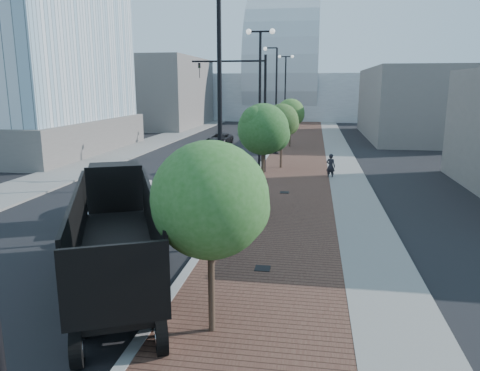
# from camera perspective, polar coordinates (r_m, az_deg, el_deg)

# --- Properties ---
(sidewalk) EXTENTS (7.00, 140.00, 0.12)m
(sidewalk) POSITION_cam_1_polar(r_m,az_deg,el_deg) (46.30, 8.67, 4.92)
(sidewalk) COLOR #4C2D23
(sidewalk) RESTS_ON ground
(concrete_strip) EXTENTS (2.40, 140.00, 0.13)m
(concrete_strip) POSITION_cam_1_polar(r_m,az_deg,el_deg) (46.36, 12.02, 4.80)
(concrete_strip) COLOR slate
(concrete_strip) RESTS_ON ground
(curb) EXTENTS (0.30, 140.00, 0.14)m
(curb) POSITION_cam_1_polar(r_m,az_deg,el_deg) (46.47, 4.34, 5.06)
(curb) COLOR gray
(curb) RESTS_ON ground
(west_sidewalk) EXTENTS (4.00, 140.00, 0.12)m
(west_sidewalk) POSITION_cam_1_polar(r_m,az_deg,el_deg) (49.29, -10.96, 5.28)
(west_sidewalk) COLOR slate
(west_sidewalk) RESTS_ON ground
(dump_truck) EXTENTS (7.42, 12.99, 2.97)m
(dump_truck) POSITION_cam_1_polar(r_m,az_deg,el_deg) (17.61, -15.27, -3.67)
(dump_truck) COLOR black
(dump_truck) RESTS_ON ground
(white_sedan) EXTENTS (1.96, 4.91, 1.59)m
(white_sedan) POSITION_cam_1_polar(r_m,az_deg,el_deg) (22.58, -14.75, -1.32)
(white_sedan) COLOR silver
(white_sedan) RESTS_ON ground
(dark_car_mid) EXTENTS (2.34, 4.46, 1.20)m
(dark_car_mid) POSITION_cam_1_polar(r_m,az_deg,el_deg) (47.40, -2.56, 5.87)
(dark_car_mid) COLOR black
(dark_car_mid) RESTS_ON ground
(dark_car_far) EXTENTS (2.74, 4.68, 1.27)m
(dark_car_far) POSITION_cam_1_polar(r_m,az_deg,el_deg) (57.09, 2.42, 7.03)
(dark_car_far) COLOR black
(dark_car_far) RESTS_ON ground
(pedestrian) EXTENTS (0.71, 0.60, 1.66)m
(pedestrian) POSITION_cam_1_polar(r_m,az_deg,el_deg) (30.35, 11.31, 2.38)
(pedestrian) COLOR black
(pedestrian) RESTS_ON ground
(streetlight_1) EXTENTS (1.44, 0.56, 9.21)m
(streetlight_1) POSITION_cam_1_polar(r_m,az_deg,el_deg) (16.37, -2.91, 6.60)
(streetlight_1) COLOR black
(streetlight_1) RESTS_ON ground
(streetlight_2) EXTENTS (1.72, 0.56, 9.28)m
(streetlight_2) POSITION_cam_1_polar(r_m,az_deg,el_deg) (28.14, 2.50, 10.01)
(streetlight_2) COLOR black
(streetlight_2) RESTS_ON ground
(streetlight_3) EXTENTS (1.44, 0.56, 9.21)m
(streetlight_3) POSITION_cam_1_polar(r_m,az_deg,el_deg) (40.10, 4.39, 10.02)
(streetlight_3) COLOR black
(streetlight_3) RESTS_ON ground
(streetlight_4) EXTENTS (1.72, 0.56, 9.28)m
(streetlight_4) POSITION_cam_1_polar(r_m,az_deg,el_deg) (52.04, 5.68, 11.07)
(streetlight_4) COLOR black
(streetlight_4) RESTS_ON ground
(traffic_mast) EXTENTS (5.09, 0.20, 8.00)m
(traffic_mast) POSITION_cam_1_polar(r_m,az_deg,el_deg) (31.22, 1.49, 10.56)
(traffic_mast) COLOR black
(traffic_mast) RESTS_ON ground
(tree_0) EXTENTS (2.76, 2.76, 4.80)m
(tree_0) POSITION_cam_1_polar(r_m,az_deg,el_deg) (10.52, -3.49, -1.84)
(tree_0) COLOR #382619
(tree_0) RESTS_ON ground
(tree_1) EXTENTS (2.43, 2.39, 5.22)m
(tree_1) POSITION_cam_1_polar(r_m,az_deg,el_deg) (21.16, 3.06, 7.02)
(tree_1) COLOR #382619
(tree_1) RESTS_ON ground
(tree_2) EXTENTS (2.46, 2.43, 4.76)m
(tree_2) POSITION_cam_1_polar(r_m,az_deg,el_deg) (33.11, 5.33, 8.10)
(tree_2) COLOR #382619
(tree_2) RESTS_ON ground
(tree_3) EXTENTS (2.75, 2.75, 4.78)m
(tree_3) POSITION_cam_1_polar(r_m,az_deg,el_deg) (45.08, 6.41, 9.03)
(tree_3) COLOR #382619
(tree_3) RESTS_ON ground
(tower_podium) EXTENTS (19.00, 19.00, 3.00)m
(tower_podium) POSITION_cam_1_polar(r_m,az_deg,el_deg) (47.30, -27.14, 5.61)
(tower_podium) COLOR #615C58
(tower_podium) RESTS_ON ground
(convention_center) EXTENTS (50.00, 30.00, 50.00)m
(convention_center) POSITION_cam_1_polar(r_m,az_deg,el_deg) (91.11, 5.63, 12.37)
(convention_center) COLOR #A1A7AB
(convention_center) RESTS_ON ground
(commercial_block_nw) EXTENTS (14.00, 20.00, 10.00)m
(commercial_block_nw) POSITION_cam_1_polar(r_m,az_deg,el_deg) (70.13, -10.93, 11.39)
(commercial_block_nw) COLOR slate
(commercial_block_nw) RESTS_ON ground
(commercial_block_ne) EXTENTS (12.00, 22.00, 8.00)m
(commercial_block_ne) POSITION_cam_1_polar(r_m,az_deg,el_deg) (57.25, 21.73, 9.56)
(commercial_block_ne) COLOR slate
(commercial_block_ne) RESTS_ON ground
(utility_cover_1) EXTENTS (0.50, 0.50, 0.02)m
(utility_cover_1) POSITION_cam_1_polar(r_m,az_deg,el_deg) (15.18, 2.84, -10.34)
(utility_cover_1) COLOR black
(utility_cover_1) RESTS_ON sidewalk
(utility_cover_2) EXTENTS (0.50, 0.50, 0.02)m
(utility_cover_2) POSITION_cam_1_polar(r_m,az_deg,el_deg) (25.65, 5.60, -0.86)
(utility_cover_2) COLOR black
(utility_cover_2) RESTS_ON sidewalk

